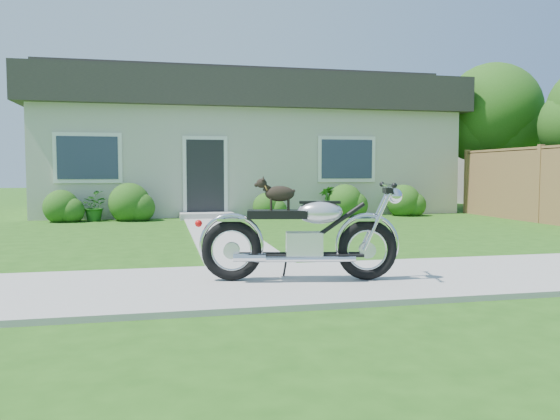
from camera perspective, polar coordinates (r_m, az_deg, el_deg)
The scene contains 10 objects.
ground at distance 6.51m, azimuth 11.99°, elevation -7.06°, with size 80.00×80.00×0.00m, color #235114.
sidewalk at distance 6.50m, azimuth 11.99°, elevation -6.88°, with size 24.00×2.20×0.04m, color #9E9B93.
walkway at distance 10.95m, azimuth -6.17°, elevation -2.44°, with size 1.20×8.00×0.03m, color #9E9B93.
house at distance 18.03m, azimuth -3.79°, elevation 6.91°, with size 12.60×7.03×4.50m.
fence at distance 14.62m, azimuth 25.51°, elevation 2.44°, with size 0.12×6.62×1.90m.
tree_far at distance 18.86m, azimuth 21.72°, elevation 9.09°, with size 3.05×3.05×4.68m.
shrub_row at distance 14.52m, azimuth -3.24°, elevation 0.70°, with size 10.05×1.04×1.04m.
potted_plant_left at distance 14.50m, azimuth -19.00°, elevation 0.40°, with size 0.69×0.59×0.76m, color #1C5316.
potted_plant_right at distance 15.06m, azimuth 4.96°, elevation 0.87°, with size 0.47×0.47×0.84m, color #2B641B.
motorcycle_with_dog at distance 6.02m, azimuth 2.51°, elevation -2.66°, with size 2.21×0.73×1.13m.
Camera 1 is at (-2.63, -5.82, 1.24)m, focal length 35.00 mm.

